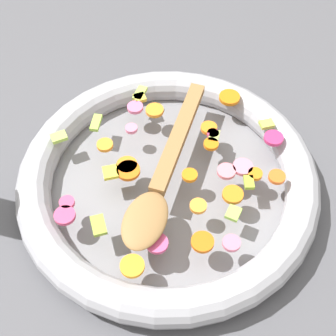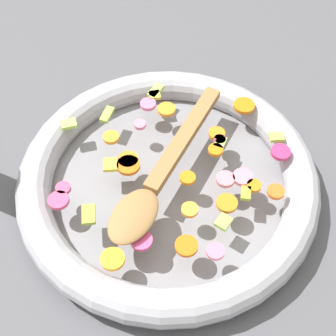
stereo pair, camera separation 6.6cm
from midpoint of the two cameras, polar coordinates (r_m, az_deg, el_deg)
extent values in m
plane|color=#4C4C51|center=(0.70, 2.69, -2.63)|extent=(4.00, 4.00, 0.00)
cylinder|color=slate|center=(0.70, 2.71, -2.35)|extent=(0.39, 0.39, 0.01)
torus|color=#9E9EA5|center=(0.68, 2.77, -1.45)|extent=(0.44, 0.44, 0.05)
cylinder|color=orange|center=(0.65, 5.33, -1.42)|extent=(0.03, 0.03, 0.01)
cylinder|color=orange|center=(0.73, 2.42, 6.99)|extent=(0.04, 0.04, 0.01)
cylinder|color=orange|center=(0.63, 10.18, -4.46)|extent=(0.03, 0.03, 0.01)
cylinder|color=orange|center=(0.75, 11.78, 7.30)|extent=(0.05, 0.05, 0.01)
cylinder|color=orange|center=(0.69, -4.27, 3.58)|extent=(0.03, 0.03, 0.01)
cylinder|color=orange|center=(0.66, 13.30, -2.33)|extent=(0.03, 0.03, 0.01)
cylinder|color=orange|center=(0.59, -3.51, -11.26)|extent=(0.04, 0.04, 0.01)
cylinder|color=orange|center=(0.66, 15.83, -2.99)|extent=(0.03, 0.03, 0.01)
cylinder|color=orange|center=(0.60, 5.49, -9.67)|extent=(0.04, 0.04, 0.01)
cylinder|color=orange|center=(0.66, -1.99, 0.32)|extent=(0.04, 0.04, 0.01)
cylinder|color=orange|center=(0.68, 8.59, 2.01)|extent=(0.03, 0.03, 0.01)
cylinder|color=orange|center=(0.62, 5.73, -5.30)|extent=(0.03, 0.03, 0.01)
cylinder|color=orange|center=(0.67, -2.07, 0.80)|extent=(0.04, 0.04, 0.01)
cylinder|color=orange|center=(0.71, 8.66, 4.00)|extent=(0.03, 0.03, 0.01)
cube|color=#9CCF4F|center=(0.62, 9.86, -6.72)|extent=(0.03, 0.03, 0.01)
cube|color=#93B239|center=(0.62, -6.65, -5.87)|extent=(0.03, 0.02, 0.01)
cube|color=#B7D25D|center=(0.69, 9.10, 2.91)|extent=(0.03, 0.02, 0.01)
cube|color=#91AD30|center=(0.65, 12.38, -3.23)|extent=(0.02, 0.02, 0.01)
cube|color=#AACE52|center=(0.76, 0.99, 9.20)|extent=(0.03, 0.03, 0.01)
cube|color=#B9CC4A|center=(0.72, 15.68, 3.48)|extent=(0.02, 0.02, 0.01)
cube|color=#B1DB54|center=(0.72, -9.44, 5.15)|extent=(0.02, 0.03, 0.01)
cube|color=#A0CE4A|center=(0.73, -4.86, 6.36)|extent=(0.03, 0.02, 0.01)
cylinder|color=#D64A7E|center=(0.60, -0.06, -9.06)|extent=(0.04, 0.04, 0.01)
cylinder|color=#E0456F|center=(0.65, -9.83, -2.65)|extent=(0.03, 0.03, 0.01)
cylinder|color=pink|center=(0.66, 11.95, -1.29)|extent=(0.04, 0.04, 0.01)
cylinder|color=pink|center=(0.74, 0.12, 7.63)|extent=(0.03, 0.03, 0.01)
cylinder|color=#C82E66|center=(0.70, 16.22, 1.69)|extent=(0.04, 0.04, 0.01)
cylinder|color=pink|center=(0.71, -0.77, 5.16)|extent=(0.03, 0.03, 0.01)
cylinder|color=#DB4270|center=(0.64, -10.33, -4.11)|extent=(0.04, 0.04, 0.01)
cylinder|color=pink|center=(0.66, 9.88, -1.54)|extent=(0.03, 0.03, 0.01)
cylinder|color=#DB6E8A|center=(0.60, 9.01, -10.24)|extent=(0.03, 0.03, 0.01)
cylinder|color=#D23961|center=(0.70, 9.03, 3.22)|extent=(0.02, 0.02, 0.01)
cube|color=yellow|center=(0.66, -4.14, 0.28)|extent=(0.02, 0.02, 0.01)
cube|color=yellow|center=(0.75, 0.88, 8.71)|extent=(0.02, 0.02, 0.01)
cube|color=olive|center=(0.68, 4.79, 3.61)|extent=(0.20, 0.11, 0.01)
ellipsoid|color=olive|center=(0.60, -1.10, -6.09)|extent=(0.11, 0.09, 0.01)
camera|label=1|loc=(0.03, -87.13, 3.82)|focal=50.00mm
camera|label=2|loc=(0.03, 92.87, -3.82)|focal=50.00mm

